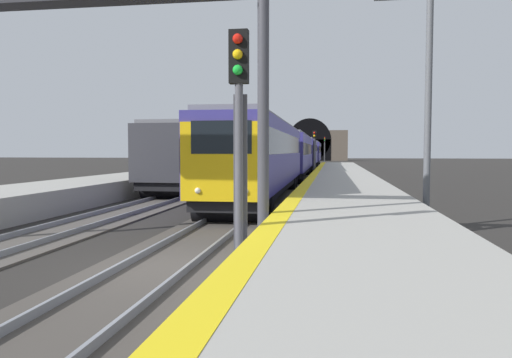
{
  "coord_description": "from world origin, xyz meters",
  "views": [
    {
      "loc": [
        -9.87,
        -3.65,
        2.54
      ],
      "look_at": [
        11.83,
        -0.22,
        1.27
      ],
      "focal_mm": 34.35,
      "sensor_mm": 36.0,
      "label": 1
    }
  ],
  "objects_px": {
    "railway_signal_mid": "(314,149)",
    "overhead_signal_gantry": "(94,38)",
    "railway_signal_near": "(239,128)",
    "catenary_mast_near": "(427,102)",
    "train_adjacent_platform": "(255,152)",
    "railway_signal_far": "(325,147)",
    "catenary_mast_far": "(229,141)",
    "train_main_approaching": "(300,153)"
  },
  "relations": [
    {
      "from": "catenary_mast_near",
      "to": "railway_signal_mid",
      "type": "bearing_deg",
      "value": 8.59
    },
    {
      "from": "overhead_signal_gantry",
      "to": "catenary_mast_near",
      "type": "height_order",
      "value": "catenary_mast_near"
    },
    {
      "from": "train_adjacent_platform",
      "to": "catenary_mast_near",
      "type": "height_order",
      "value": "catenary_mast_near"
    },
    {
      "from": "train_main_approaching",
      "to": "catenary_mast_far",
      "type": "relative_size",
      "value": 10.14
    },
    {
      "from": "catenary_mast_far",
      "to": "train_main_approaching",
      "type": "bearing_deg",
      "value": -143.71
    },
    {
      "from": "railway_signal_near",
      "to": "catenary_mast_far",
      "type": "height_order",
      "value": "catenary_mast_far"
    },
    {
      "from": "railway_signal_mid",
      "to": "overhead_signal_gantry",
      "type": "bearing_deg",
      "value": -6.43
    },
    {
      "from": "train_adjacent_platform",
      "to": "railway_signal_mid",
      "type": "bearing_deg",
      "value": -116.91
    },
    {
      "from": "railway_signal_near",
      "to": "railway_signal_far",
      "type": "relative_size",
      "value": 0.88
    },
    {
      "from": "catenary_mast_near",
      "to": "railway_signal_far",
      "type": "bearing_deg",
      "value": 3.07
    },
    {
      "from": "train_main_approaching",
      "to": "railway_signal_near",
      "type": "relative_size",
      "value": 15.86
    },
    {
      "from": "catenary_mast_near",
      "to": "catenary_mast_far",
      "type": "xyz_separation_m",
      "value": [
        53.25,
        18.0,
        -0.15
      ]
    },
    {
      "from": "railway_signal_mid",
      "to": "train_adjacent_platform",
      "type": "bearing_deg",
      "value": -118.63
    },
    {
      "from": "train_main_approaching",
      "to": "catenary_mast_far",
      "type": "height_order",
      "value": "catenary_mast_far"
    },
    {
      "from": "overhead_signal_gantry",
      "to": "railway_signal_far",
      "type": "bearing_deg",
      "value": -2.5
    },
    {
      "from": "railway_signal_far",
      "to": "overhead_signal_gantry",
      "type": "height_order",
      "value": "overhead_signal_gantry"
    },
    {
      "from": "railway_signal_near",
      "to": "overhead_signal_gantry",
      "type": "relative_size",
      "value": 0.55
    },
    {
      "from": "railway_signal_near",
      "to": "railway_signal_mid",
      "type": "height_order",
      "value": "railway_signal_near"
    },
    {
      "from": "train_main_approaching",
      "to": "train_adjacent_platform",
      "type": "distance_m",
      "value": 5.19
    },
    {
      "from": "train_main_approaching",
      "to": "railway_signal_mid",
      "type": "distance_m",
      "value": 5.99
    },
    {
      "from": "railway_signal_near",
      "to": "catenary_mast_far",
      "type": "distance_m",
      "value": 61.65
    },
    {
      "from": "railway_signal_near",
      "to": "catenary_mast_near",
      "type": "distance_m",
      "value": 8.57
    },
    {
      "from": "catenary_mast_near",
      "to": "catenary_mast_far",
      "type": "distance_m",
      "value": 56.21
    },
    {
      "from": "train_adjacent_platform",
      "to": "railway_signal_far",
      "type": "relative_size",
      "value": 10.46
    },
    {
      "from": "railway_signal_mid",
      "to": "catenary_mast_far",
      "type": "xyz_separation_m",
      "value": [
        21.17,
        13.15,
        1.28
      ]
    },
    {
      "from": "railway_signal_near",
      "to": "catenary_mast_far",
      "type": "relative_size",
      "value": 0.64
    },
    {
      "from": "train_adjacent_platform",
      "to": "catenary_mast_far",
      "type": "height_order",
      "value": "catenary_mast_far"
    },
    {
      "from": "train_main_approaching",
      "to": "railway_signal_far",
      "type": "relative_size",
      "value": 13.93
    },
    {
      "from": "railway_signal_mid",
      "to": "overhead_signal_gantry",
      "type": "height_order",
      "value": "overhead_signal_gantry"
    },
    {
      "from": "railway_signal_mid",
      "to": "railway_signal_far",
      "type": "xyz_separation_m",
      "value": [
        58.43,
        0.0,
        0.69
      ]
    },
    {
      "from": "railway_signal_mid",
      "to": "catenary_mast_far",
      "type": "distance_m",
      "value": 24.95
    },
    {
      "from": "train_adjacent_platform",
      "to": "railway_signal_near",
      "type": "distance_m",
      "value": 43.12
    },
    {
      "from": "railway_signal_near",
      "to": "train_adjacent_platform",
      "type": "bearing_deg",
      "value": -171.3
    },
    {
      "from": "railway_signal_near",
      "to": "railway_signal_far",
      "type": "xyz_separation_m",
      "value": [
        97.49,
        0.0,
        0.38
      ]
    },
    {
      "from": "railway_signal_near",
      "to": "railway_signal_mid",
      "type": "xyz_separation_m",
      "value": [
        39.06,
        -0.0,
        -0.32
      ]
    },
    {
      "from": "train_adjacent_platform",
      "to": "railway_signal_near",
      "type": "relative_size",
      "value": 11.9
    },
    {
      "from": "railway_signal_mid",
      "to": "catenary_mast_near",
      "type": "relative_size",
      "value": 0.56
    },
    {
      "from": "railway_signal_far",
      "to": "catenary_mast_far",
      "type": "distance_m",
      "value": 39.52
    },
    {
      "from": "train_adjacent_platform",
      "to": "catenary_mast_far",
      "type": "relative_size",
      "value": 7.61
    },
    {
      "from": "overhead_signal_gantry",
      "to": "catenary_mast_far",
      "type": "relative_size",
      "value": 1.16
    },
    {
      "from": "railway_signal_far",
      "to": "catenary_mast_near",
      "type": "relative_size",
      "value": 0.7
    },
    {
      "from": "train_main_approaching",
      "to": "railway_signal_mid",
      "type": "relative_size",
      "value": 17.3
    }
  ]
}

